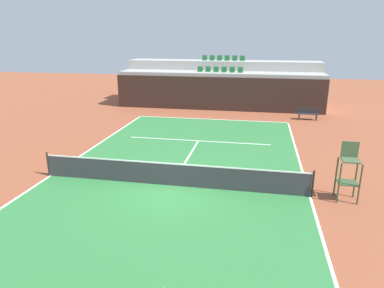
% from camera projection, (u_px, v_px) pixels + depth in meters
% --- Properties ---
extents(ground_plane, '(80.00, 80.00, 0.00)m').
position_uv_depth(ground_plane, '(171.00, 186.00, 14.13)').
color(ground_plane, brown).
extents(court_surface, '(11.00, 24.00, 0.01)m').
position_uv_depth(court_surface, '(171.00, 185.00, 14.13)').
color(court_surface, '#2D7238').
rests_on(court_surface, ground_plane).
extents(baseline_far, '(11.00, 0.10, 0.00)m').
position_uv_depth(baseline_far, '(211.00, 119.00, 25.32)').
color(baseline_far, white).
rests_on(baseline_far, court_surface).
extents(sideline_left, '(0.10, 24.00, 0.00)m').
position_uv_depth(sideline_left, '(51.00, 175.00, 15.12)').
color(sideline_left, white).
rests_on(sideline_left, court_surface).
extents(sideline_right, '(0.10, 24.00, 0.00)m').
position_uv_depth(sideline_right, '(310.00, 197.00, 13.13)').
color(sideline_right, white).
rests_on(sideline_right, court_surface).
extents(service_line_far, '(8.26, 0.10, 0.00)m').
position_uv_depth(service_line_far, '(198.00, 141.00, 20.12)').
color(service_line_far, white).
rests_on(service_line_far, court_surface).
extents(centre_service_line, '(0.10, 6.40, 0.00)m').
position_uv_depth(centre_service_line, '(187.00, 159.00, 17.12)').
color(centre_service_line, white).
rests_on(centre_service_line, court_surface).
extents(back_wall, '(17.02, 0.30, 2.70)m').
position_uv_depth(back_wall, '(217.00, 94.00, 28.04)').
color(back_wall, black).
rests_on(back_wall, ground_plane).
extents(stands_tier_lower, '(17.02, 2.40, 2.97)m').
position_uv_depth(stands_tier_lower, '(219.00, 90.00, 29.26)').
color(stands_tier_lower, '#9E9E99').
rests_on(stands_tier_lower, ground_plane).
extents(stands_tier_upper, '(17.02, 2.40, 3.75)m').
position_uv_depth(stands_tier_upper, '(223.00, 82.00, 31.39)').
color(stands_tier_upper, '#9E9E99').
rests_on(stands_tier_upper, ground_plane).
extents(seating_row_lower, '(3.83, 0.44, 0.44)m').
position_uv_depth(seating_row_lower, '(220.00, 70.00, 28.87)').
color(seating_row_lower, '#1E6633').
rests_on(seating_row_lower, stands_tier_lower).
extents(seating_row_upper, '(3.83, 0.44, 0.44)m').
position_uv_depth(seating_row_upper, '(223.00, 59.00, 30.88)').
color(seating_row_upper, '#1E6633').
rests_on(seating_row_upper, stands_tier_upper).
extents(tennis_net, '(11.08, 0.08, 1.07)m').
position_uv_depth(tennis_net, '(171.00, 174.00, 13.98)').
color(tennis_net, black).
rests_on(tennis_net, court_surface).
extents(umpire_chair, '(0.76, 0.66, 2.20)m').
position_uv_depth(umpire_chair, '(349.00, 170.00, 12.61)').
color(umpire_chair, '#334C2D').
rests_on(umpire_chair, ground_plane).
extents(player_bench, '(1.50, 0.40, 0.85)m').
position_uv_depth(player_bench, '(308.00, 113.00, 25.11)').
color(player_bench, '#232328').
rests_on(player_bench, ground_plane).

